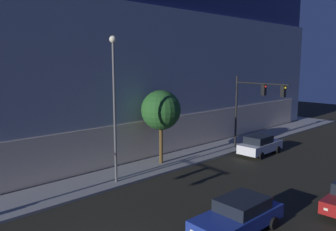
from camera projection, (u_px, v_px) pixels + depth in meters
modern_building at (114, 63)px, 39.74m from camera, size 40.26×26.82×15.65m
traffic_light_far_corner at (254, 99)px, 28.59m from camera, size 0.56×5.15×6.46m
street_lamp_sidewalk at (114, 94)px, 21.03m from camera, size 0.44×0.44×9.21m
sidewalk_tree at (161, 110)px, 25.38m from camera, size 2.99×2.99×5.58m
car_blue at (239, 215)px, 15.63m from camera, size 4.84×2.27×1.54m
car_white at (260, 145)px, 28.81m from camera, size 4.52×2.10×1.66m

